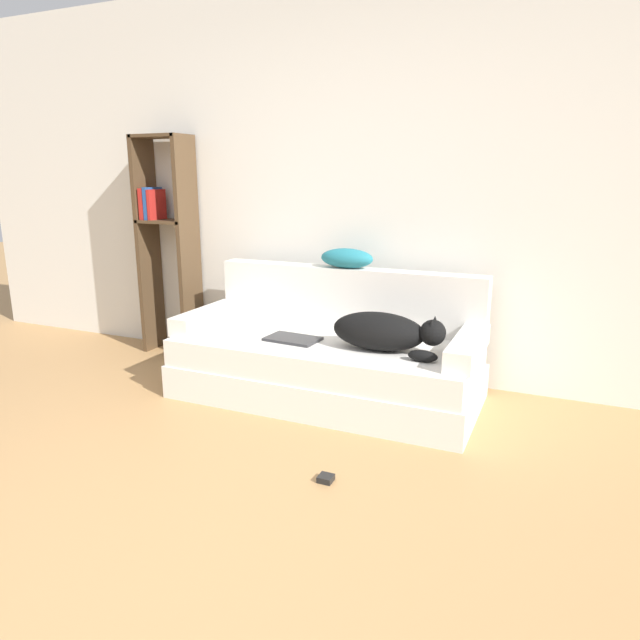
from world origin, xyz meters
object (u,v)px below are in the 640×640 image
(couch, at_px, (326,369))
(throw_pillow, at_px, (347,258))
(dog, at_px, (384,332))
(power_adapter, at_px, (326,478))
(bookshelf, at_px, (166,234))
(laptop, at_px, (293,339))

(couch, xyz_separation_m, throw_pillow, (-0.01, 0.36, 0.67))
(dog, relative_size, power_adapter, 9.88)
(bookshelf, xyz_separation_m, power_adapter, (1.97, -1.41, -0.94))
(throw_pillow, relative_size, power_adapter, 5.31)
(dog, bearing_deg, couch, 169.54)
(couch, relative_size, dog, 2.81)
(couch, distance_m, laptop, 0.30)
(couch, relative_size, power_adapter, 27.81)
(couch, xyz_separation_m, power_adapter, (0.42, -0.98, -0.18))
(couch, xyz_separation_m, dog, (0.41, -0.08, 0.31))
(dog, distance_m, bookshelf, 2.08)
(couch, relative_size, laptop, 5.54)
(dog, relative_size, bookshelf, 0.40)
(power_adapter, bearing_deg, couch, 113.16)
(laptop, height_order, bookshelf, bookshelf)
(laptop, bearing_deg, dog, 6.84)
(dog, bearing_deg, throw_pillow, 133.25)
(dog, height_order, power_adapter, dog)
(laptop, xyz_separation_m, power_adapter, (0.60, -0.87, -0.38))
(throw_pillow, distance_m, bookshelf, 1.55)
(throw_pillow, distance_m, power_adapter, 1.64)
(bookshelf, bearing_deg, throw_pillow, -2.49)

